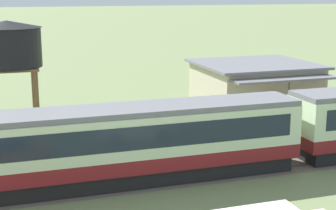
# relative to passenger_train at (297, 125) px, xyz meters

# --- Properties ---
(passenger_train) EXTENTS (77.96, 3.21, 4.23)m
(passenger_train) POSITION_rel_passenger_train_xyz_m (0.00, 0.00, 0.00)
(passenger_train) COLOR maroon
(passenger_train) RESTS_ON ground_plane
(railway_track) EXTENTS (113.69, 3.60, 0.04)m
(railway_track) POSITION_rel_passenger_train_xyz_m (2.46, -0.00, -2.34)
(railway_track) COLOR #665B51
(railway_track) RESTS_ON ground_plane
(station_building) EXTENTS (9.28, 9.75, 4.50)m
(station_building) POSITION_rel_passenger_train_xyz_m (3.07, 11.33, -0.07)
(station_building) COLOR #BCB293
(station_building) RESTS_ON ground_plane
(water_tower) EXTENTS (4.97, 4.97, 8.23)m
(water_tower) POSITION_rel_passenger_train_xyz_m (-16.18, 12.51, 4.11)
(water_tower) COLOR brown
(water_tower) RESTS_ON ground_plane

